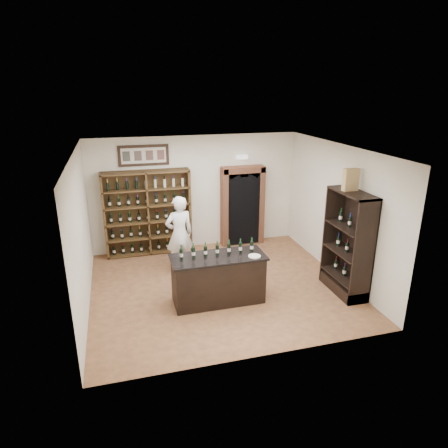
{
  "coord_description": "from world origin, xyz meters",
  "views": [
    {
      "loc": [
        -2.01,
        -7.59,
        4.19
      ],
      "look_at": [
        0.17,
        0.3,
        1.34
      ],
      "focal_mm": 32.0,
      "sensor_mm": 36.0,
      "label": 1
    }
  ],
  "objects_px": {
    "counter_bottle_0": "(181,254)",
    "side_cabinet": "(347,259)",
    "tasting_counter": "(218,279)",
    "wine_shelf": "(148,213)",
    "wine_crate": "(351,180)",
    "shopkeeper": "(179,234)"
  },
  "relations": [
    {
      "from": "counter_bottle_0",
      "to": "side_cabinet",
      "type": "height_order",
      "value": "side_cabinet"
    },
    {
      "from": "tasting_counter",
      "to": "side_cabinet",
      "type": "relative_size",
      "value": 0.85
    },
    {
      "from": "wine_shelf",
      "to": "tasting_counter",
      "type": "relative_size",
      "value": 1.17
    },
    {
      "from": "tasting_counter",
      "to": "side_cabinet",
      "type": "distance_m",
      "value": 2.75
    },
    {
      "from": "wine_crate",
      "to": "side_cabinet",
      "type": "bearing_deg",
      "value": -68.75
    },
    {
      "from": "wine_shelf",
      "to": "counter_bottle_0",
      "type": "height_order",
      "value": "wine_shelf"
    },
    {
      "from": "tasting_counter",
      "to": "shopkeeper",
      "type": "relative_size",
      "value": 1.03
    },
    {
      "from": "wine_crate",
      "to": "tasting_counter",
      "type": "bearing_deg",
      "value": 174.33
    },
    {
      "from": "wine_shelf",
      "to": "tasting_counter",
      "type": "distance_m",
      "value": 3.19
    },
    {
      "from": "wine_shelf",
      "to": "side_cabinet",
      "type": "height_order",
      "value": "same"
    },
    {
      "from": "counter_bottle_0",
      "to": "shopkeeper",
      "type": "bearing_deg",
      "value": 82.12
    },
    {
      "from": "wine_shelf",
      "to": "side_cabinet",
      "type": "bearing_deg",
      "value": -40.21
    },
    {
      "from": "wine_shelf",
      "to": "wine_crate",
      "type": "distance_m",
      "value": 5.08
    },
    {
      "from": "tasting_counter",
      "to": "wine_crate",
      "type": "distance_m",
      "value": 3.31
    },
    {
      "from": "wine_shelf",
      "to": "wine_crate",
      "type": "relative_size",
      "value": 4.95
    },
    {
      "from": "side_cabinet",
      "to": "wine_shelf",
      "type": "bearing_deg",
      "value": 139.79
    },
    {
      "from": "tasting_counter",
      "to": "counter_bottle_0",
      "type": "relative_size",
      "value": 6.27
    },
    {
      "from": "wine_shelf",
      "to": "shopkeeper",
      "type": "height_order",
      "value": "wine_shelf"
    },
    {
      "from": "wine_crate",
      "to": "wine_shelf",
      "type": "bearing_deg",
      "value": 138.83
    },
    {
      "from": "counter_bottle_0",
      "to": "side_cabinet",
      "type": "xyz_separation_m",
      "value": [
        3.44,
        -0.36,
        -0.35
      ]
    },
    {
      "from": "tasting_counter",
      "to": "wine_crate",
      "type": "relative_size",
      "value": 4.23
    },
    {
      "from": "side_cabinet",
      "to": "wine_crate",
      "type": "distance_m",
      "value": 1.67
    }
  ]
}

